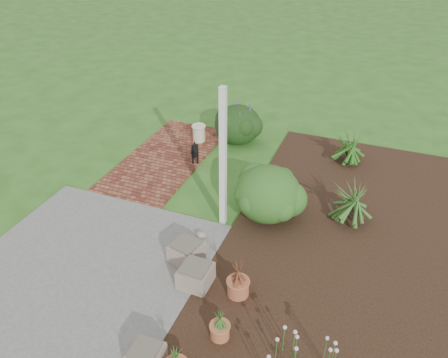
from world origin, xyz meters
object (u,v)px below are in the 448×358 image
(stone_trough_near, at_px, (146,357))
(black_dog, at_px, (195,151))
(cream_ceramic_urn, at_px, (199,133))
(evergreen_shrub, at_px, (268,193))

(stone_trough_near, bearing_deg, black_dog, 107.76)
(stone_trough_near, relative_size, black_dog, 0.83)
(stone_trough_near, height_order, cream_ceramic_urn, cream_ceramic_urn)
(stone_trough_near, distance_m, cream_ceramic_urn, 5.88)
(cream_ceramic_urn, xyz_separation_m, evergreen_shrub, (2.30, -2.19, 0.29))
(stone_trough_near, relative_size, cream_ceramic_urn, 1.02)
(stone_trough_near, height_order, black_dog, black_dog)
(black_dog, bearing_deg, stone_trough_near, -97.13)
(evergreen_shrub, bearing_deg, black_dog, 147.41)
(stone_trough_near, xyz_separation_m, black_dog, (-1.49, 4.66, 0.12))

